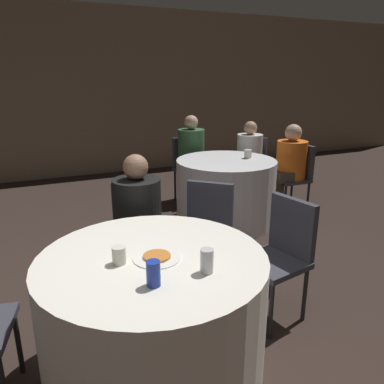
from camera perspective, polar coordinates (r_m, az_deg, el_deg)
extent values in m
plane|color=#332621|center=(2.48, -10.00, -25.71)|extent=(16.00, 16.00, 0.00)
cube|color=gray|center=(6.69, -21.28, 13.74)|extent=(16.00, 0.06, 2.80)
cylinder|color=white|center=(2.23, -5.77, -18.42)|extent=(1.24, 1.24, 0.76)
cylinder|color=silver|center=(4.43, 5.13, 0.10)|extent=(1.15, 1.15, 0.76)
cube|color=#383842|center=(2.97, 1.72, -7.47)|extent=(0.57, 0.57, 0.04)
cube|color=#383842|center=(3.04, 2.75, -2.24)|extent=(0.31, 0.29, 0.41)
cylinder|color=black|center=(2.89, 3.97, -13.36)|extent=(0.03, 0.03, 0.42)
cylinder|color=black|center=(2.98, -2.51, -12.31)|extent=(0.03, 0.03, 0.42)
cylinder|color=black|center=(3.18, 5.57, -10.37)|extent=(0.03, 0.03, 0.42)
cylinder|color=black|center=(3.26, -0.33, -9.53)|extent=(0.03, 0.03, 0.42)
cube|color=#383842|center=(3.02, -8.10, -7.19)|extent=(0.47, 0.47, 0.04)
cube|color=#383842|center=(3.10, -8.57, -2.03)|extent=(0.38, 0.12, 0.41)
cylinder|color=black|center=(2.99, -4.30, -12.25)|extent=(0.03, 0.03, 0.42)
cylinder|color=black|center=(2.97, -10.96, -12.78)|extent=(0.03, 0.03, 0.42)
cylinder|color=black|center=(3.29, -5.21, -9.38)|extent=(0.03, 0.03, 0.42)
cylinder|color=black|center=(3.27, -11.21, -9.84)|extent=(0.03, 0.03, 0.42)
cube|color=#383842|center=(2.71, 12.15, -10.46)|extent=(0.47, 0.47, 0.04)
cube|color=#383842|center=(2.74, 15.05, -5.13)|extent=(0.12, 0.38, 0.41)
cylinder|color=black|center=(2.62, 11.95, -17.32)|extent=(0.03, 0.03, 0.42)
cylinder|color=black|center=(2.82, 6.81, -14.31)|extent=(0.03, 0.03, 0.42)
cylinder|color=black|center=(2.84, 16.86, -14.72)|extent=(0.03, 0.03, 0.42)
cylinder|color=black|center=(3.03, 11.77, -12.19)|extent=(0.03, 0.03, 0.42)
cylinder|color=black|center=(2.53, -24.95, -20.08)|extent=(0.03, 0.03, 0.42)
cube|color=#383842|center=(5.23, 8.62, 3.32)|extent=(0.56, 0.56, 0.04)
cube|color=#383842|center=(5.35, 9.30, 6.09)|extent=(0.29, 0.32, 0.41)
cylinder|color=black|center=(5.09, 9.76, 0.21)|extent=(0.03, 0.03, 0.42)
cylinder|color=black|center=(5.19, 6.16, 0.68)|extent=(0.03, 0.03, 0.42)
cylinder|color=black|center=(5.41, 10.76, 1.16)|extent=(0.03, 0.03, 0.42)
cylinder|color=black|center=(5.50, 7.35, 1.59)|extent=(0.03, 0.03, 0.42)
cube|color=#383842|center=(5.16, -0.12, 3.33)|extent=(0.42, 0.42, 0.04)
cube|color=#383842|center=(5.27, -1.02, 6.14)|extent=(0.38, 0.07, 0.41)
cylinder|color=black|center=(5.16, 2.42, 0.67)|extent=(0.03, 0.03, 0.42)
cylinder|color=black|center=(5.01, -0.98, 0.17)|extent=(0.03, 0.03, 0.42)
cylinder|color=black|center=(5.44, 0.66, 1.58)|extent=(0.03, 0.03, 0.42)
cylinder|color=black|center=(5.30, -2.59, 1.13)|extent=(0.03, 0.03, 0.42)
cube|color=#383842|center=(4.87, 14.66, 1.89)|extent=(0.42, 0.42, 0.04)
cube|color=#383842|center=(4.92, 16.57, 4.62)|extent=(0.07, 0.38, 0.41)
cylinder|color=black|center=(4.70, 13.97, -1.49)|extent=(0.03, 0.03, 0.42)
cylinder|color=black|center=(4.97, 11.74, -0.33)|extent=(0.03, 0.03, 0.42)
cylinder|color=black|center=(4.90, 17.23, -1.00)|extent=(0.03, 0.03, 0.42)
cylinder|color=black|center=(5.16, 14.91, 0.09)|extent=(0.03, 0.03, 0.42)
cylinder|color=black|center=(2.92, -7.53, -12.67)|extent=(0.24, 0.24, 0.46)
cube|color=black|center=(2.89, -7.96, -6.81)|extent=(0.41, 0.38, 0.12)
cylinder|color=black|center=(2.92, -8.31, -2.58)|extent=(0.37, 0.37, 0.48)
sphere|color=#997056|center=(2.83, -8.60, 3.80)|extent=(0.19, 0.19, 0.19)
cylinder|color=#33384C|center=(5.08, 7.78, 0.52)|extent=(0.24, 0.24, 0.46)
cube|color=#33384C|center=(5.11, 8.29, 3.82)|extent=(0.46, 0.46, 0.12)
cylinder|color=white|center=(5.18, 8.74, 6.08)|extent=(0.34, 0.34, 0.47)
sphere|color=tan|center=(5.13, 8.91, 9.63)|extent=(0.18, 0.18, 0.18)
cylinder|color=#282828|center=(5.03, 1.01, 0.49)|extent=(0.24, 0.24, 0.46)
cube|color=#282828|center=(5.05, 0.44, 3.84)|extent=(0.36, 0.34, 0.12)
cylinder|color=#38663D|center=(5.10, -0.13, 6.51)|extent=(0.36, 0.36, 0.54)
sphere|color=#DBB293|center=(5.05, -0.13, 10.57)|extent=(0.19, 0.19, 0.19)
cylinder|color=#4C4238|center=(4.80, 12.34, -0.74)|extent=(0.24, 0.24, 0.46)
cube|color=#4C4238|center=(4.79, 13.66, 2.58)|extent=(0.33, 0.36, 0.12)
cylinder|color=orange|center=(4.81, 14.89, 4.79)|extent=(0.37, 0.37, 0.46)
sphere|color=#DBB293|center=(4.75, 15.20, 8.72)|extent=(0.20, 0.20, 0.20)
cylinder|color=white|center=(2.02, -5.37, -9.92)|extent=(0.26, 0.26, 0.01)
cylinder|color=orange|center=(2.01, -5.37, -9.69)|extent=(0.15, 0.15, 0.01)
cylinder|color=silver|center=(1.85, 2.28, -10.43)|extent=(0.07, 0.07, 0.12)
cylinder|color=#1E38A5|center=(1.75, -5.91, -12.26)|extent=(0.07, 0.07, 0.12)
cylinder|color=silver|center=(1.98, -11.06, -9.41)|extent=(0.07, 0.07, 0.09)
cylinder|color=silver|center=(4.45, 8.51, 5.76)|extent=(0.09, 0.09, 0.10)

